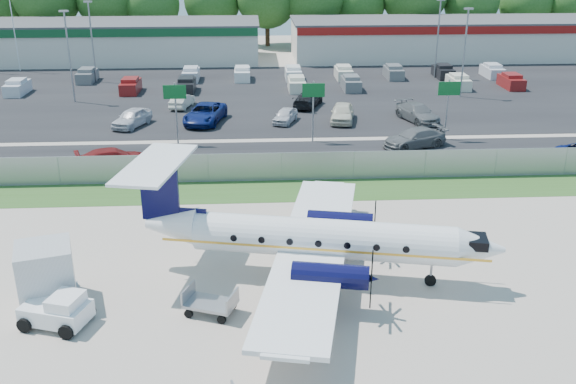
{
  "coord_description": "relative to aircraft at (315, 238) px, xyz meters",
  "views": [
    {
      "loc": [
        -1.9,
        -27.41,
        15.56
      ],
      "look_at": [
        0.0,
        6.0,
        2.3
      ],
      "focal_mm": 40.0,
      "sensor_mm": 36.0,
      "label": 1
    }
  ],
  "objects": [
    {
      "name": "parked_car_c",
      "position": [
        0.06,
        28.61,
        -2.15
      ],
      "size": [
        2.78,
        4.13,
        1.31
      ],
      "primitive_type": "imported",
      "rotation": [
        0.0,
        0.0,
        -0.36
      ],
      "color": "silver",
      "rests_on": "ground"
    },
    {
      "name": "cone_starboard_wing",
      "position": [
        -4.4,
        6.81,
        -1.86
      ],
      "size": [
        0.43,
        0.43,
        0.61
      ],
      "color": "orange",
      "rests_on": "ground"
    },
    {
      "name": "service_container",
      "position": [
        -12.34,
        -1.67,
        -0.82
      ],
      "size": [
        3.19,
        3.19,
        2.86
      ],
      "color": "silver",
      "rests_on": "ground"
    },
    {
      "name": "parked_car_g",
      "position": [
        2.61,
        34.31,
        -2.15
      ],
      "size": [
        3.67,
        5.46,
        1.47
      ],
      "primitive_type": "imported",
      "rotation": [
        0.0,
        0.0,
        2.79
      ],
      "color": "black",
      "rests_on": "ground"
    },
    {
      "name": "flagpole_east",
      "position": [
        -31.91,
        54.67,
        3.49
      ],
      "size": [
        1.06,
        0.12,
        10.0
      ],
      "color": "white",
      "rests_on": "ground"
    },
    {
      "name": "building_east",
      "position": [
        25.01,
        61.65,
        0.48
      ],
      "size": [
        44.4,
        12.4,
        5.24
      ],
      "color": "silver",
      "rests_on": "ground"
    },
    {
      "name": "sign_left",
      "position": [
        -8.99,
        22.58,
        1.46
      ],
      "size": [
        1.8,
        0.26,
        5.0
      ],
      "color": "gray",
      "rests_on": "ground"
    },
    {
      "name": "baggage_cart_near",
      "position": [
        -4.93,
        -3.01,
        -1.6
      ],
      "size": [
        2.58,
        2.06,
        1.18
      ],
      "color": "gray",
      "rests_on": "ground"
    },
    {
      "name": "pushback_tug",
      "position": [
        -11.38,
        -3.54,
        -1.43
      ],
      "size": [
        3.14,
        2.68,
        1.49
      ],
      "color": "white",
      "rests_on": "ground"
    },
    {
      "name": "parked_car_f",
      "position": [
        -9.79,
        34.74,
        -2.15
      ],
      "size": [
        2.29,
        4.3,
        1.35
      ],
      "primitive_type": "imported",
      "rotation": [
        0.0,
        0.0,
        2.92
      ],
      "color": "beige",
      "rests_on": "ground"
    },
    {
      "name": "sign_right",
      "position": [
        13.01,
        22.58,
        1.46
      ],
      "size": [
        1.8,
        0.26,
        5.0
      ],
      "color": "gray",
      "rests_on": "ground"
    },
    {
      "name": "parking_lot",
      "position": [
        -0.99,
        39.67,
        -2.14
      ],
      "size": [
        170.0,
        32.0,
        0.02
      ],
      "primitive_type": "cube",
      "color": "black",
      "rests_on": "ground"
    },
    {
      "name": "parked_car_d",
      "position": [
        5.27,
        28.64,
        -2.15
      ],
      "size": [
        2.86,
        5.2,
        1.68
      ],
      "primitive_type": "imported",
      "rotation": [
        0.0,
        0.0,
        -0.19
      ],
      "color": "beige",
      "rests_on": "ground"
    },
    {
      "name": "far_parking_rows",
      "position": [
        -0.99,
        44.67,
        -2.15
      ],
      "size": [
        56.0,
        10.0,
        1.6
      ],
      "primitive_type": null,
      "color": "gray",
      "rests_on": "ground"
    },
    {
      "name": "building_west",
      "position": [
        -24.99,
        61.65,
        0.48
      ],
      "size": [
        46.4,
        12.4,
        5.24
      ],
      "color": "silver",
      "rests_on": "ground"
    },
    {
      "name": "light_pole_sw",
      "position": [
        -20.99,
        47.67,
        3.08
      ],
      "size": [
        0.9,
        0.35,
        9.09
      ],
      "color": "gray",
      "rests_on": "ground"
    },
    {
      "name": "cone_nose",
      "position": [
        2.1,
        2.77,
        -1.93
      ],
      "size": [
        0.33,
        0.33,
        0.47
      ],
      "color": "orange",
      "rests_on": "ground"
    },
    {
      "name": "road_car_west",
      "position": [
        -13.0,
        16.77,
        -2.15
      ],
      "size": [
        5.64,
        3.77,
        1.52
      ],
      "primitive_type": "imported",
      "rotation": [
        0.0,
        0.0,
        1.91
      ],
      "color": "maroon",
      "rests_on": "ground"
    },
    {
      "name": "parked_car_b",
      "position": [
        -7.16,
        28.98,
        -2.15
      ],
      "size": [
        4.1,
        6.62,
        1.71
      ],
      "primitive_type": "imported",
      "rotation": [
        0.0,
        0.0,
        -0.22
      ],
      "color": "navy",
      "rests_on": "ground"
    },
    {
      "name": "tree_line",
      "position": [
        -0.99,
        73.67,
        -2.15
      ],
      "size": [
        112.0,
        6.0,
        14.0
      ],
      "primitive_type": null,
      "color": "#225318",
      "rests_on": "ground"
    },
    {
      "name": "light_pole_nw",
      "position": [
        -20.99,
        37.67,
        3.08
      ],
      "size": [
        0.9,
        0.35,
        9.09
      ],
      "color": "gray",
      "rests_on": "ground"
    },
    {
      "name": "light_pole_ne",
      "position": [
        19.01,
        37.67,
        3.08
      ],
      "size": [
        0.9,
        0.35,
        9.09
      ],
      "color": "gray",
      "rests_on": "ground"
    },
    {
      "name": "parked_car_a",
      "position": [
        -13.56,
        28.09,
        -2.15
      ],
      "size": [
        3.46,
        5.02,
        1.59
      ],
      "primitive_type": "imported",
      "rotation": [
        0.0,
        0.0,
        -0.38
      ],
      "color": "silver",
      "rests_on": "ground"
    },
    {
      "name": "road_car_mid",
      "position": [
        9.97,
        20.62,
        -2.15
      ],
      "size": [
        5.64,
        3.84,
        1.52
      ],
      "primitive_type": "imported",
      "rotation": [
        0.0,
        0.0,
        -1.21
      ],
      "color": "#595B5E",
      "rests_on": "ground"
    },
    {
      "name": "grass_verge",
      "position": [
        -0.99,
        11.67,
        -2.14
      ],
      "size": [
        170.0,
        4.0,
        0.02
      ],
      "primitive_type": "cube",
      "color": "#2D561E",
      "rests_on": "ground"
    },
    {
      "name": "ground",
      "position": [
        -0.99,
        -0.33,
        -2.15
      ],
      "size": [
        170.0,
        170.0,
        0.0
      ],
      "primitive_type": "plane",
      "color": "#BAAB9D",
      "rests_on": "ground"
    },
    {
      "name": "parked_car_e",
      "position": [
        12.13,
        28.42,
        -2.15
      ],
      "size": [
        3.74,
        5.82,
        1.57
      ],
      "primitive_type": "imported",
      "rotation": [
        0.0,
        0.0,
        0.31
      ],
      "color": "#595B5E",
      "rests_on": "ground"
    },
    {
      "name": "light_pole_se",
      "position": [
        19.01,
        47.67,
        3.08
      ],
      "size": [
        0.9,
        0.35,
        9.09
      ],
      "color": "gray",
      "rests_on": "ground"
    },
    {
      "name": "aircraft",
      "position": [
        0.0,
        0.0,
        0.0
      ],
      "size": [
        18.24,
        17.87,
        5.57
      ],
      "color": "white",
      "rests_on": "ground"
    },
    {
      "name": "access_road",
      "position": [
        -0.99,
        18.67,
        -2.14
      ],
      "size": [
        170.0,
        8.0,
        0.02
      ],
      "primitive_type": "cube",
      "color": "black",
      "rests_on": "ground"
    },
    {
      "name": "perimeter_fence",
      "position": [
        -0.99,
        13.67,
        -1.15
      ],
      "size": [
        120.0,
        0.06,
        1.99
      ],
      "color": "gray",
      "rests_on": "ground"
    },
    {
      "name": "sign_mid",
      "position": [
        2.01,
        22.58,
        1.46
      ],
      "size": [
        1.8,
        0.26,
        5.0
      ],
      "color": "gray",
      "rests_on": "ground"
    }
  ]
}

